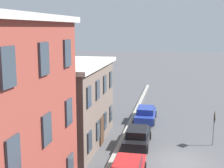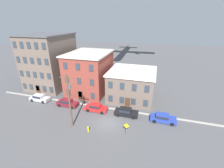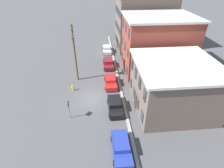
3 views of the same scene
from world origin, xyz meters
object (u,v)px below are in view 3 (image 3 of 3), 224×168
object	(u,v)px
caution_sign	(69,107)
fire_hydrant	(73,88)
car_silver	(107,49)
car_blue	(121,146)
car_maroon	(108,63)
car_black	(115,105)
car_red	(111,81)
utility_pole	(74,51)

from	to	relation	value
caution_sign	fire_hydrant	xyz separation A→B (m)	(-6.10, -0.28, -1.37)
car_silver	car_blue	distance (m)	26.04
car_silver	fire_hydrant	distance (m)	15.82
car_silver	car_blue	bearing A→B (deg)	-0.40
car_maroon	car_black	size ratio (longest dim) A/B	1.00
car_black	car_blue	world-z (taller)	same
car_maroon	fire_hydrant	distance (m)	9.66
car_silver	car_black	distance (m)	19.46
car_red	car_blue	world-z (taller)	same
fire_hydrant	car_black	bearing A→B (deg)	51.06
car_blue	utility_pole	size ratio (longest dim) A/B	0.47
car_blue	caution_sign	world-z (taller)	caution_sign
car_silver	car_black	world-z (taller)	same
fire_hydrant	car_silver	bearing A→B (deg)	156.81
car_black	car_blue	size ratio (longest dim) A/B	1.00
car_silver	car_red	distance (m)	13.49
car_red	car_black	distance (m)	5.97
car_silver	car_red	bearing A→B (deg)	-1.08
car_silver	fire_hydrant	xyz separation A→B (m)	(14.53, -6.23, -0.27)
car_silver	car_blue	world-z (taller)	same
car_red	caution_sign	distance (m)	9.20
car_maroon	caution_sign	world-z (taller)	caution_sign
fire_hydrant	utility_pole	bearing A→B (deg)	170.15
car_black	car_silver	bearing A→B (deg)	179.61
car_red	fire_hydrant	size ratio (longest dim) A/B	4.58
utility_pole	fire_hydrant	world-z (taller)	utility_pole
utility_pole	car_red	bearing A→B (deg)	69.01
car_maroon	car_red	world-z (taller)	same
car_red	caution_sign	world-z (taller)	caution_sign
car_red	caution_sign	bearing A→B (deg)	-38.54
car_silver	utility_pole	bearing A→B (deg)	-26.49
car_black	fire_hydrant	xyz separation A→B (m)	(-4.93, -6.10, -0.27)
car_silver	fire_hydrant	world-z (taller)	car_silver
car_red	fire_hydrant	bearing A→B (deg)	-80.06
car_silver	fire_hydrant	bearing A→B (deg)	-23.19
car_silver	car_black	xyz separation A→B (m)	(19.46, -0.13, 0.00)
car_blue	car_black	bearing A→B (deg)	179.57
utility_pole	car_silver	bearing A→B (deg)	153.51
utility_pole	fire_hydrant	xyz separation A→B (m)	(3.13, -0.54, -4.74)
car_silver	utility_pole	distance (m)	13.50
car_maroon	car_black	distance (m)	12.44
car_maroon	utility_pole	xyz separation A→B (m)	(4.39, -5.51, 4.47)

